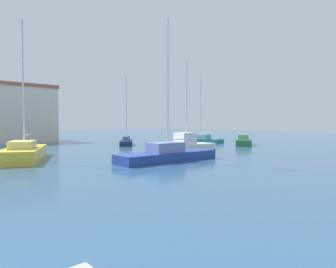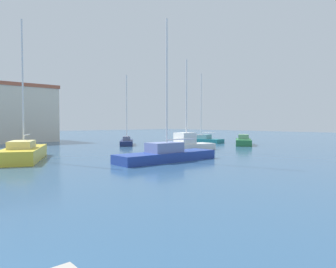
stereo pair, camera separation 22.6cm
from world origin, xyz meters
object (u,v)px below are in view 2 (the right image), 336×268
Objects in this scene: sailboat_yellow_distant_north at (24,152)px; motorboat_green_behind_lamppost at (243,141)px; sailboat_white_far_left at (186,144)px; sailboat_blue_near_pier at (166,154)px; sailboat_navy_inner_mooring at (127,141)px; sailboat_teal_mid_harbor at (201,139)px.

sailboat_yellow_distant_north is 25.61m from motorboat_green_behind_lamppost.
sailboat_white_far_left is 0.89× the size of sailboat_blue_near_pier.
sailboat_white_far_left is at bearing -88.79° from sailboat_navy_inner_mooring.
sailboat_navy_inner_mooring reaches higher than motorboat_green_behind_lamppost.
sailboat_blue_near_pier reaches higher than motorboat_green_behind_lamppost.
motorboat_green_behind_lamppost is 6.91m from sailboat_teal_mid_harbor.
sailboat_teal_mid_harbor reaches higher than motorboat_green_behind_lamppost.
sailboat_teal_mid_harbor is (25.31, 4.93, -0.15)m from sailboat_yellow_distant_north.
sailboat_blue_near_pier is 18.63m from motorboat_green_behind_lamppost.
sailboat_yellow_distant_north is at bearing 175.57° from motorboat_green_behind_lamppost.
sailboat_teal_mid_harbor is (10.53, 7.33, -0.18)m from sailboat_white_far_left.
sailboat_blue_near_pier reaches higher than sailboat_teal_mid_harbor.
sailboat_white_far_left is 14.97m from sailboat_yellow_distant_north.
motorboat_green_behind_lamppost is (10.75, 0.42, -0.15)m from sailboat_white_far_left.
sailboat_yellow_distant_north is at bearing 170.79° from sailboat_white_far_left.
sailboat_blue_near_pier is 16.82m from sailboat_navy_inner_mooring.
sailboat_yellow_distant_north is at bearing -168.97° from sailboat_teal_mid_harbor.
sailboat_navy_inner_mooring is (6.86, 15.36, -0.06)m from sailboat_blue_near_pier.
sailboat_blue_near_pier is 0.99× the size of sailboat_yellow_distant_north.
sailboat_yellow_distant_north is 1.06× the size of sailboat_teal_mid_harbor.
sailboat_teal_mid_harbor is (17.61, 12.32, -0.06)m from sailboat_blue_near_pier.
sailboat_yellow_distant_north is 1.85× the size of motorboat_green_behind_lamppost.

